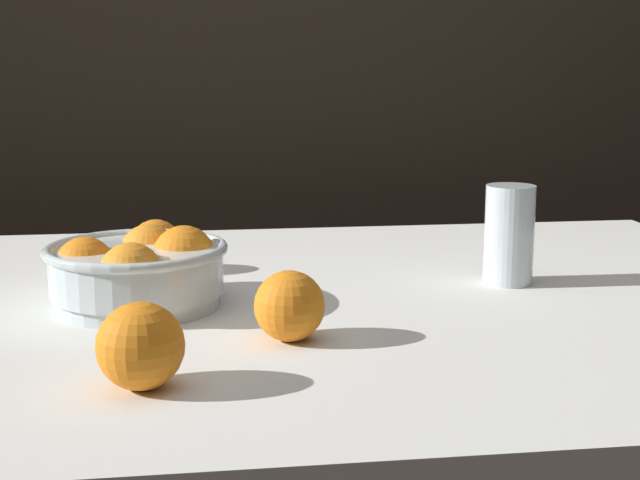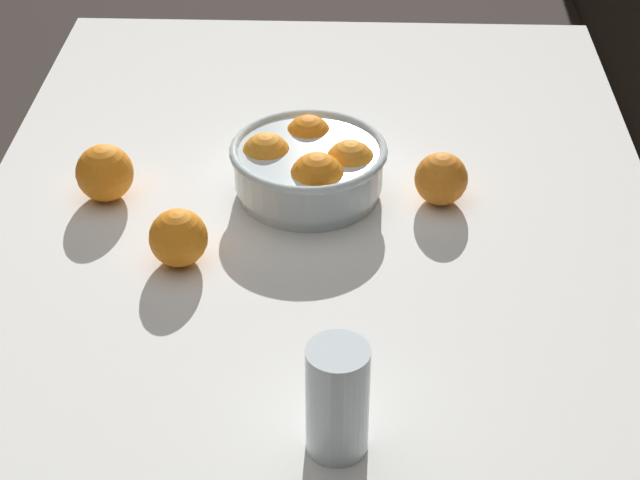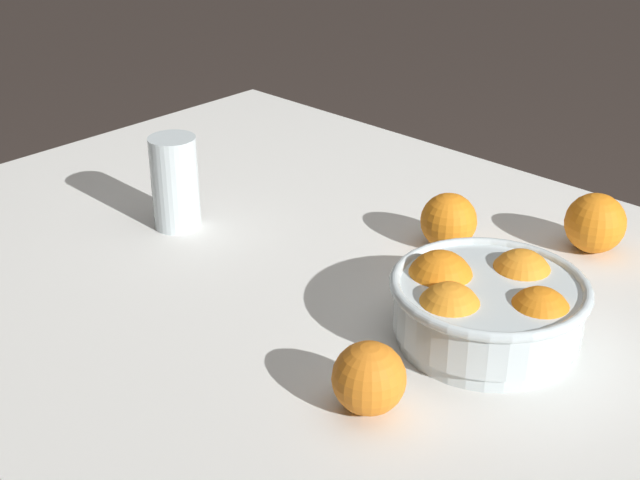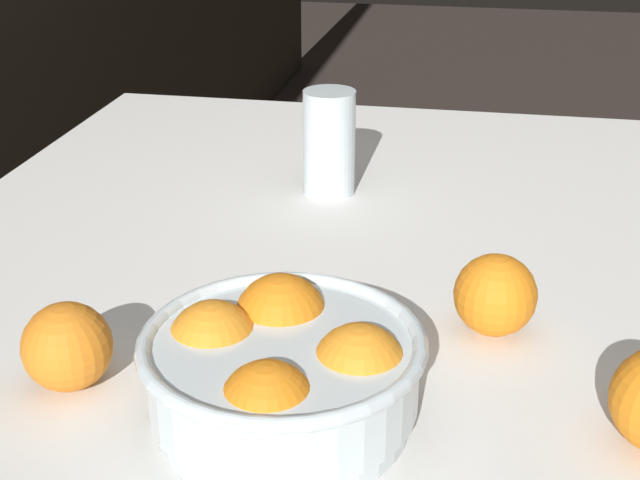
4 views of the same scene
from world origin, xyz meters
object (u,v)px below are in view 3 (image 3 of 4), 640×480
juice_glass (175,185)px  orange_loose_near_bowl (369,378)px  orange_loose_front (449,221)px  orange_loose_aside (595,223)px  fruit_bowl (486,305)px

juice_glass → orange_loose_near_bowl: bearing=164.1°
orange_loose_front → juice_glass: bearing=33.6°
juice_glass → orange_loose_aside: juice_glass is taller
juice_glass → orange_loose_front: (-0.31, -0.21, -0.02)m
fruit_bowl → juice_glass: size_ratio=1.66×
fruit_bowl → orange_loose_aside: size_ratio=2.73×
juice_glass → orange_loose_near_bowl: (-0.46, 0.13, -0.02)m
orange_loose_near_bowl → juice_glass: bearing=-15.9°
juice_glass → orange_loose_aside: 0.56m
orange_loose_near_bowl → orange_loose_aside: (0.01, -0.46, 0.00)m
fruit_bowl → orange_loose_aside: bearing=-86.2°
orange_loose_near_bowl → orange_loose_aside: orange_loose_aside is taller
fruit_bowl → orange_loose_aside: fruit_bowl is taller
fruit_bowl → orange_loose_near_bowl: bearing=86.1°
orange_loose_aside → orange_loose_near_bowl: bearing=90.8°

